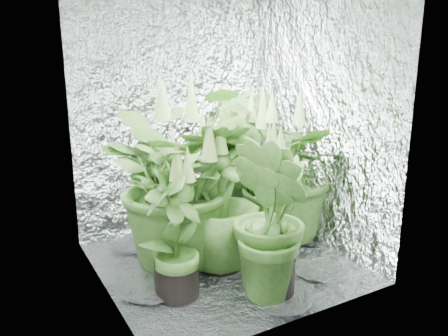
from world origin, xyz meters
TOP-DOWN VIEW (x-y plane):
  - ground at (0.00, 0.00)m, footprint 1.60×1.60m
  - walls at (0.00, 0.00)m, footprint 1.62×1.62m
  - plant_a at (-0.26, 0.15)m, footprint 1.40×1.40m
  - plant_b at (-0.31, 0.40)m, footprint 0.61×0.61m
  - plant_c at (0.47, 0.51)m, footprint 0.67×0.67m
  - plant_d at (-0.05, -0.04)m, footprint 0.69×0.69m
  - plant_e at (0.58, 0.08)m, footprint 1.04×1.04m
  - plant_f at (-0.45, -0.25)m, footprint 0.59×0.59m
  - plant_g at (0.02, -0.54)m, footprint 0.61×0.61m
  - circulation_fan at (0.60, 0.63)m, footprint 0.18×0.31m
  - plant_label at (0.08, -0.57)m, footprint 0.05×0.04m

SIDE VIEW (x-z plane):
  - ground at x=0.00m, z-range 0.00..0.00m
  - circulation_fan at x=0.60m, z-range -0.03..0.33m
  - plant_label at x=0.08m, z-range 0.26..0.34m
  - plant_b at x=-0.31m, z-range -0.04..0.88m
  - plant_f at x=-0.45m, z-range -0.04..0.90m
  - plant_g at x=0.02m, z-range -0.04..1.01m
  - plant_d at x=-0.05m, z-range -0.05..1.02m
  - plant_c at x=0.47m, z-range -0.04..1.12m
  - plant_e at x=0.58m, z-range -0.03..1.16m
  - plant_a at x=-0.26m, z-range -0.03..1.26m
  - walls at x=0.00m, z-range 0.00..2.00m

